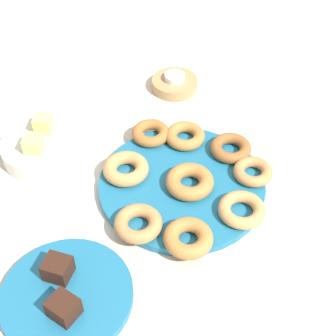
# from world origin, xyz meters

# --- Properties ---
(ground_plane) EXTENTS (2.40, 2.40, 0.00)m
(ground_plane) POSITION_xyz_m (0.00, 0.00, 0.00)
(ground_plane) COLOR beige
(donut_plate) EXTENTS (0.34, 0.34, 0.02)m
(donut_plate) POSITION_xyz_m (0.00, 0.00, 0.01)
(donut_plate) COLOR #1E6B93
(donut_plate) RESTS_ON ground_plane
(donut_0) EXTENTS (0.13, 0.13, 0.03)m
(donut_0) POSITION_xyz_m (-0.01, -0.02, 0.03)
(donut_0) COLOR #BC7A3D
(donut_0) RESTS_ON donut_plate
(donut_1) EXTENTS (0.10, 0.10, 0.02)m
(donut_1) POSITION_xyz_m (0.07, -0.13, 0.03)
(donut_1) COLOR #C6844C
(donut_1) RESTS_ON donut_plate
(donut_2) EXTENTS (0.12, 0.12, 0.03)m
(donut_2) POSITION_xyz_m (-0.14, -0.06, 0.03)
(donut_2) COLOR #BC7A3D
(donut_2) RESTS_ON donut_plate
(donut_3) EXTENTS (0.13, 0.13, 0.03)m
(donut_3) POSITION_xyz_m (-0.02, 0.12, 0.03)
(donut_3) COLOR tan
(donut_3) RESTS_ON donut_plate
(donut_4) EXTENTS (0.12, 0.12, 0.02)m
(donut_4) POSITION_xyz_m (0.12, -0.07, 0.03)
(donut_4) COLOR #995B2D
(donut_4) RESTS_ON donut_plate
(donut_5) EXTENTS (0.11, 0.11, 0.03)m
(donut_5) POSITION_xyz_m (-0.14, 0.04, 0.03)
(donut_5) COLOR #C6844C
(donut_5) RESTS_ON donut_plate
(donut_6) EXTENTS (0.11, 0.11, 0.03)m
(donut_6) POSITION_xyz_m (0.12, 0.03, 0.03)
(donut_6) COLOR #BC7A3D
(donut_6) RESTS_ON donut_plate
(donut_7) EXTENTS (0.12, 0.12, 0.02)m
(donut_7) POSITION_xyz_m (0.10, 0.11, 0.03)
(donut_7) COLOR #AD6B33
(donut_7) RESTS_ON donut_plate
(donut_8) EXTENTS (0.12, 0.12, 0.02)m
(donut_8) POSITION_xyz_m (-0.04, -0.13, 0.03)
(donut_8) COLOR tan
(donut_8) RESTS_ON donut_plate
(cake_plate) EXTENTS (0.23, 0.23, 0.02)m
(cake_plate) POSITION_xyz_m (-0.31, 0.10, 0.01)
(cake_plate) COLOR #1E6B93
(cake_plate) RESTS_ON ground_plane
(brownie_near) EXTENTS (0.05, 0.05, 0.04)m
(brownie_near) POSITION_xyz_m (-0.34, 0.08, 0.04)
(brownie_near) COLOR #381E14
(brownie_near) RESTS_ON cake_plate
(brownie_far) EXTENTS (0.04, 0.05, 0.04)m
(brownie_far) POSITION_xyz_m (-0.28, 0.13, 0.04)
(brownie_far) COLOR #381E14
(brownie_far) RESTS_ON cake_plate
(candle_holder) EXTENTS (0.11, 0.11, 0.03)m
(candle_holder) POSITION_xyz_m (0.31, 0.13, 0.01)
(candle_holder) COLOR tan
(candle_holder) RESTS_ON ground_plane
(tealight) EXTENTS (0.05, 0.05, 0.01)m
(tealight) POSITION_xyz_m (0.31, 0.13, 0.03)
(tealight) COLOR silver
(tealight) RESTS_ON candle_holder
(fruit_bowl) EXTENTS (0.18, 0.18, 0.04)m
(fruit_bowl) POSITION_xyz_m (-0.01, 0.31, 0.02)
(fruit_bowl) COLOR silver
(fruit_bowl) RESTS_ON ground_plane
(melon_chunk_left) EXTENTS (0.04, 0.04, 0.04)m
(melon_chunk_left) POSITION_xyz_m (-0.04, 0.31, 0.06)
(melon_chunk_left) COLOR #DBD67A
(melon_chunk_left) RESTS_ON fruit_bowl
(melon_chunk_right) EXTENTS (0.04, 0.04, 0.04)m
(melon_chunk_right) POSITION_xyz_m (0.02, 0.33, 0.06)
(melon_chunk_right) COLOR #DBD67A
(melon_chunk_right) RESTS_ON fruit_bowl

